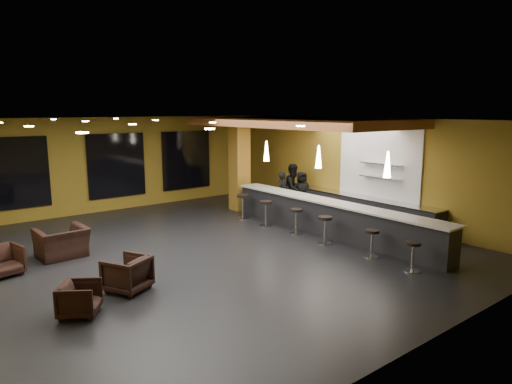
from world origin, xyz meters
TOP-DOWN VIEW (x-y plane):
  - floor at (0.00, 0.00)m, footprint 12.00×13.00m
  - ceiling at (0.00, 0.00)m, footprint 12.00×13.00m
  - wall_back at (0.00, 6.55)m, footprint 12.00×0.10m
  - wall_front at (0.00, -6.55)m, footprint 12.00×0.10m
  - wall_right at (6.05, 0.00)m, footprint 0.10×13.00m
  - wood_soffit at (4.00, 1.00)m, footprint 3.60×8.00m
  - window_left at (-3.50, 6.44)m, footprint 2.20×0.06m
  - window_center at (0.00, 6.44)m, footprint 2.20×0.06m
  - window_right at (3.00, 6.44)m, footprint 2.20×0.06m
  - tile_backsplash at (5.96, -1.00)m, footprint 0.06×3.20m
  - bar_counter at (3.65, -1.00)m, footprint 0.60×8.00m
  - bar_top at (3.65, -1.00)m, footprint 0.78×8.10m
  - prep_counter at (5.65, -0.50)m, footprint 0.70×6.00m
  - prep_top at (5.65, -0.50)m, footprint 0.72×6.00m
  - wall_shelf_lower at (5.82, -1.20)m, footprint 0.30×1.50m
  - wall_shelf_upper at (5.82, -1.20)m, footprint 0.30×1.50m
  - column at (3.65, 3.60)m, footprint 0.60×0.60m
  - pendant_0 at (3.65, -3.00)m, footprint 0.20×0.20m
  - pendant_1 at (3.65, -0.50)m, footprint 0.20×0.20m
  - pendant_2 at (3.65, 2.00)m, footprint 0.20×0.20m
  - staff_a at (4.39, 1.95)m, footprint 0.63×0.47m
  - staff_b at (5.06, 2.11)m, footprint 0.97×0.81m
  - staff_c at (5.25, 1.86)m, footprint 0.87×0.74m
  - armchair_a at (-4.10, -1.94)m, footprint 0.96×0.95m
  - armchair_b at (-2.94, -1.38)m, footprint 1.09×1.10m
  - armchair_c at (-4.83, 1.24)m, footprint 0.91×0.92m
  - armchair_d at (-3.37, 1.80)m, footprint 1.25×1.10m
  - bar_stool_0 at (2.79, -4.44)m, footprint 0.37×0.37m
  - bar_stool_1 at (2.90, -3.18)m, footprint 0.37×0.37m
  - bar_stool_2 at (2.84, -1.60)m, footprint 0.41×0.41m
  - bar_stool_3 at (2.93, -0.31)m, footprint 0.40×0.40m
  - bar_stool_4 at (2.79, 0.98)m, footprint 0.43×0.43m
  - bar_stool_5 at (2.81, 2.27)m, footprint 0.44×0.44m

SIDE VIEW (x-z plane):
  - floor at x=0.00m, z-range -0.10..0.00m
  - armchair_a at x=-4.10m, z-range 0.00..0.63m
  - armchair_c at x=-4.83m, z-range 0.00..0.70m
  - armchair_b at x=-2.94m, z-range 0.00..0.75m
  - armchair_d at x=-3.37m, z-range 0.00..0.77m
  - prep_counter at x=5.65m, z-range 0.00..0.86m
  - bar_stool_0 at x=2.79m, z-range 0.10..0.83m
  - bar_stool_1 at x=2.90m, z-range 0.10..0.84m
  - bar_counter at x=3.65m, z-range 0.00..1.00m
  - bar_stool_3 at x=2.93m, z-range 0.11..0.90m
  - bar_stool_2 at x=2.84m, z-range 0.11..0.91m
  - bar_stool_4 at x=2.79m, z-range 0.12..0.96m
  - bar_stool_5 at x=2.81m, z-range 0.12..0.99m
  - staff_c at x=5.25m, z-range 0.00..1.51m
  - staff_a at x=4.39m, z-range 0.00..1.56m
  - prep_top at x=5.65m, z-range 0.87..0.90m
  - staff_b at x=5.06m, z-range 0.00..1.79m
  - bar_top at x=3.65m, z-range 1.00..1.05m
  - wall_shelf_lower at x=5.82m, z-range 1.59..1.61m
  - window_left at x=-3.50m, z-range 0.50..2.90m
  - window_center at x=0.00m, z-range 0.50..2.90m
  - window_right at x=3.00m, z-range 0.50..2.90m
  - wall_back at x=0.00m, z-range 0.00..3.50m
  - wall_front at x=0.00m, z-range 0.00..3.50m
  - wall_right at x=6.05m, z-range 0.00..3.50m
  - column at x=3.65m, z-range 0.00..3.50m
  - tile_backsplash at x=5.96m, z-range 0.80..3.20m
  - wall_shelf_upper at x=5.82m, z-range 2.03..2.06m
  - pendant_0 at x=3.65m, z-range 2.00..2.70m
  - pendant_1 at x=3.65m, z-range 2.00..2.70m
  - pendant_2 at x=3.65m, z-range 2.00..2.70m
  - wood_soffit at x=4.00m, z-range 3.22..3.50m
  - ceiling at x=0.00m, z-range 3.50..3.60m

